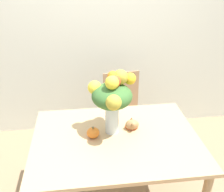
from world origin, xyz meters
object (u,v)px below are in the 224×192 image
object	(u,v)px
pumpkin	(93,133)
turkey_figurine	(132,123)
flower_vase	(112,96)
dining_chair_near_window	(124,114)

from	to	relation	value
pumpkin	turkey_figurine	xyz separation A→B (m)	(0.32, 0.09, 0.00)
flower_vase	pumpkin	size ratio (longest dim) A/B	5.20
pumpkin	turkey_figurine	size ratio (longest dim) A/B	0.68
flower_vase	pumpkin	distance (m)	0.32
pumpkin	dining_chair_near_window	bearing A→B (deg)	64.63
turkey_figurine	dining_chair_near_window	xyz separation A→B (m)	(0.06, 0.70, -0.34)
flower_vase	turkey_figurine	bearing A→B (deg)	11.63
dining_chair_near_window	flower_vase	bearing A→B (deg)	-112.34
pumpkin	turkey_figurine	distance (m)	0.33
flower_vase	pumpkin	bearing A→B (deg)	-161.35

